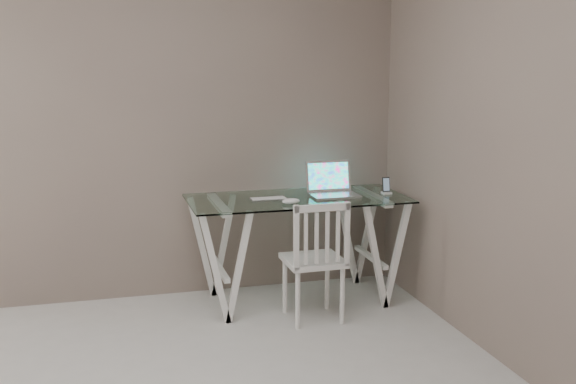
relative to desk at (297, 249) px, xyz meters
name	(u,v)px	position (x,y,z in m)	size (l,w,h in m)	color
room	(119,56)	(-1.23, -1.83, 1.33)	(4.50, 4.52, 2.71)	#B2B0AB
desk	(297,249)	(0.00, 0.00, 0.00)	(1.50, 0.70, 0.75)	silver
chair	(316,256)	(0.01, -0.42, 0.06)	(0.37, 0.37, 0.81)	silver
laptop	(332,187)	(0.26, 0.04, 0.42)	(0.33, 0.28, 0.23)	silver
keyboard	(268,199)	(-0.21, 0.00, 0.37)	(0.25, 0.11, 0.01)	silver
mouse	(291,201)	(-0.10, -0.19, 0.38)	(0.12, 0.07, 0.04)	silver
phone_dock	(386,189)	(0.65, -0.03, 0.39)	(0.06, 0.06, 0.12)	white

